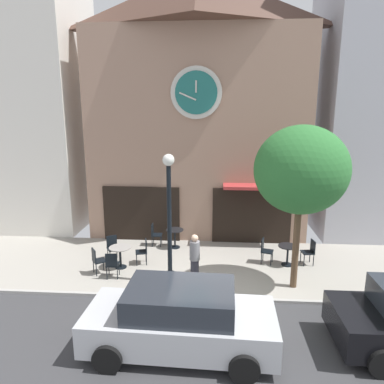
{
  "coord_description": "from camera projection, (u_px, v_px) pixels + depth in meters",
  "views": [
    {
      "loc": [
        -0.03,
        -9.39,
        5.42
      ],
      "look_at": [
        -0.86,
        2.38,
        2.66
      ],
      "focal_mm": 33.35,
      "sensor_mm": 36.0,
      "label": 1
    }
  ],
  "objects": [
    {
      "name": "ground_plane",
      "position": [
        216.0,
        309.0,
        9.94
      ],
      "size": [
        26.61,
        10.39,
        0.13
      ],
      "color": "#9E998E"
    },
    {
      "name": "cafe_chair_curbside",
      "position": [
        97.0,
        259.0,
        11.89
      ],
      "size": [
        0.56,
        0.56,
        0.9
      ],
      "color": "black",
      "rests_on": "ground_plane"
    },
    {
      "name": "cafe_table_near_curb",
      "position": [
        288.0,
        252.0,
        12.57
      ],
      "size": [
        0.69,
        0.69,
        0.73
      ],
      "color": "black",
      "rests_on": "ground_plane"
    },
    {
      "name": "cafe_table_center",
      "position": [
        175.0,
        235.0,
        14.17
      ],
      "size": [
        0.69,
        0.69,
        0.76
      ],
      "color": "black",
      "rests_on": "ground_plane"
    },
    {
      "name": "cafe_chair_left_end",
      "position": [
        155.0,
        233.0,
        14.4
      ],
      "size": [
        0.41,
        0.41,
        0.9
      ],
      "color": "black",
      "rests_on": "ground_plane"
    },
    {
      "name": "cafe_chair_near_lamp",
      "position": [
        310.0,
        250.0,
        12.64
      ],
      "size": [
        0.45,
        0.45,
        0.9
      ],
      "color": "black",
      "rests_on": "ground_plane"
    },
    {
      "name": "street_tree",
      "position": [
        301.0,
        170.0,
        10.32
      ],
      "size": [
        2.74,
        2.46,
        5.0
      ],
      "color": "brown",
      "rests_on": "ground_plane"
    },
    {
      "name": "cafe_chair_by_entrance",
      "position": [
        112.0,
        263.0,
        11.57
      ],
      "size": [
        0.44,
        0.44,
        0.9
      ],
      "color": "black",
      "rests_on": "ground_plane"
    },
    {
      "name": "clock_building",
      "position": [
        198.0,
        105.0,
        15.12
      ],
      "size": [
        9.12,
        4.18,
        10.79
      ],
      "color": "#9E7A66",
      "rests_on": "ground_plane"
    },
    {
      "name": "street_lamp",
      "position": [
        169.0,
        220.0,
        10.91
      ],
      "size": [
        0.36,
        0.36,
        4.13
      ],
      "color": "black",
      "rests_on": "ground_plane"
    },
    {
      "name": "neighbor_building_left",
      "position": [
        16.0,
        101.0,
        16.48
      ],
      "size": [
        6.41,
        4.48,
        11.57
      ],
      "color": "silver",
      "rests_on": "ground_plane"
    },
    {
      "name": "cafe_table_rightmost",
      "position": [
        120.0,
        253.0,
        12.37
      ],
      "size": [
        0.76,
        0.76,
        0.76
      ],
      "color": "black",
      "rests_on": "ground_plane"
    },
    {
      "name": "cafe_chair_right_end",
      "position": [
        143.0,
        250.0,
        12.69
      ],
      "size": [
        0.49,
        0.49,
        0.9
      ],
      "color": "black",
      "rests_on": "ground_plane"
    },
    {
      "name": "pedestrian_grey",
      "position": [
        195.0,
        259.0,
        11.07
      ],
      "size": [
        0.34,
        0.34,
        1.67
      ],
      "color": "#2D2D38",
      "rests_on": "ground_plane"
    },
    {
      "name": "cafe_chair_corner",
      "position": [
        113.0,
        246.0,
        13.03
      ],
      "size": [
        0.55,
        0.55,
        0.9
      ],
      "color": "black",
      "rests_on": "ground_plane"
    },
    {
      "name": "cafe_chair_outer",
      "position": [
        265.0,
        249.0,
        12.76
      ],
      "size": [
        0.5,
        0.5,
        0.9
      ],
      "color": "black",
      "rests_on": "ground_plane"
    },
    {
      "name": "parked_car_silver",
      "position": [
        180.0,
        319.0,
        8.09
      ],
      "size": [
        4.36,
        2.13,
        1.55
      ],
      "color": "#B7BABF",
      "rests_on": "ground_plane"
    }
  ]
}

